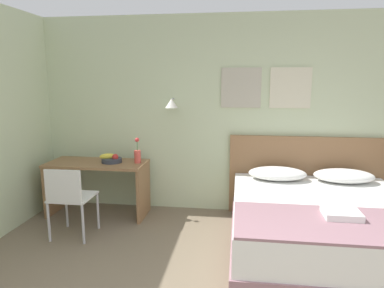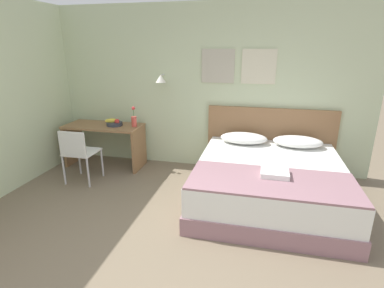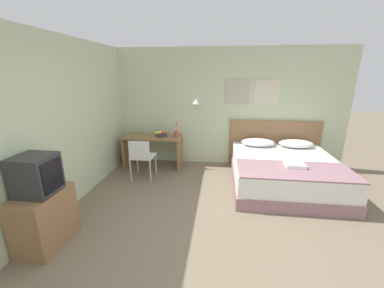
# 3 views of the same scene
# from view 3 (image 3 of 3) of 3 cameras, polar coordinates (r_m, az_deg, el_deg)

# --- Properties ---
(ground_plane) EXTENTS (24.00, 24.00, 0.00)m
(ground_plane) POSITION_cam_3_polar(r_m,az_deg,el_deg) (3.21, 5.89, -23.89)
(ground_plane) COLOR #756651
(wall_back) EXTENTS (5.53, 0.31, 2.65)m
(wall_back) POSITION_cam_3_polar(r_m,az_deg,el_deg) (5.49, 7.15, 8.67)
(wall_back) COLOR beige
(wall_back) RESTS_ON ground_plane
(wall_left) EXTENTS (0.06, 5.96, 2.65)m
(wall_left) POSITION_cam_3_polar(r_m,az_deg,el_deg) (3.49, -36.55, 0.80)
(wall_left) COLOR beige
(wall_left) RESTS_ON ground_plane
(bed) EXTENTS (1.89, 2.05, 0.56)m
(bed) POSITION_cam_3_polar(r_m,az_deg,el_deg) (4.84, 21.34, -6.42)
(bed) COLOR gray
(bed) RESTS_ON ground_plane
(headboard) EXTENTS (2.01, 0.06, 1.07)m
(headboard) POSITION_cam_3_polar(r_m,az_deg,el_deg) (5.73, 19.17, 0.07)
(headboard) COLOR #8E6642
(headboard) RESTS_ON ground_plane
(pillow_left) EXTENTS (0.72, 0.42, 0.16)m
(pillow_left) POSITION_cam_3_polar(r_m,az_deg,el_deg) (5.35, 15.71, 0.39)
(pillow_left) COLOR white
(pillow_left) RESTS_ON bed
(pillow_right) EXTENTS (0.72, 0.42, 0.16)m
(pillow_right) POSITION_cam_3_polar(r_m,az_deg,el_deg) (5.53, 23.91, 0.09)
(pillow_right) COLOR white
(pillow_right) RESTS_ON bed
(throw_blanket) EXTENTS (1.84, 0.82, 0.02)m
(throw_blanket) POSITION_cam_3_polar(r_m,az_deg,el_deg) (4.21, 23.65, -5.84)
(throw_blanket) COLOR gray
(throw_blanket) RESTS_ON bed
(folded_towel_near_foot) EXTENTS (0.32, 0.28, 0.06)m
(folded_towel_near_foot) POSITION_cam_3_polar(r_m,az_deg,el_deg) (4.33, 23.67, -4.61)
(folded_towel_near_foot) COLOR white
(folded_towel_near_foot) RESTS_ON throw_blanket
(desk) EXTENTS (1.30, 0.58, 0.73)m
(desk) POSITION_cam_3_polar(r_m,az_deg,el_deg) (5.47, -9.42, -0.19)
(desk) COLOR #8E6642
(desk) RESTS_ON ground_plane
(desk_chair) EXTENTS (0.45, 0.45, 0.84)m
(desk_chair) POSITION_cam_3_polar(r_m,az_deg,el_deg) (4.81, -12.16, -2.76)
(desk_chair) COLOR white
(desk_chair) RESTS_ON ground_plane
(fruit_bowl) EXTENTS (0.30, 0.26, 0.12)m
(fruit_bowl) POSITION_cam_3_polar(r_m,az_deg,el_deg) (5.37, -7.49, 2.37)
(fruit_bowl) COLOR #333842
(fruit_bowl) RESTS_ON desk
(flower_vase) EXTENTS (0.09, 0.09, 0.33)m
(flower_vase) POSITION_cam_3_polar(r_m,az_deg,el_deg) (5.30, -3.76, 3.04)
(flower_vase) COLOR #D14C42
(flower_vase) RESTS_ON desk
(tv_stand) EXTENTS (0.44, 0.70, 0.71)m
(tv_stand) POSITION_cam_3_polar(r_m,az_deg,el_deg) (3.57, -32.08, -15.08)
(tv_stand) COLOR #8E6642
(tv_stand) RESTS_ON ground_plane
(television) EXTENTS (0.43, 0.40, 0.47)m
(television) POSITION_cam_3_polar(r_m,az_deg,el_deg) (3.32, -33.60, -6.24)
(television) COLOR #2D2D30
(television) RESTS_ON tv_stand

